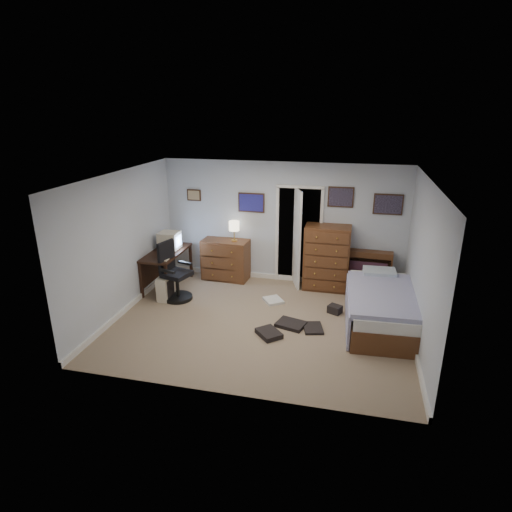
{
  "coord_description": "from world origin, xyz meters",
  "views": [
    {
      "loc": [
        1.42,
        -6.43,
        3.54
      ],
      "look_at": [
        -0.16,
        0.3,
        1.1
      ],
      "focal_mm": 30.0,
      "sensor_mm": 36.0,
      "label": 1
    }
  ],
  "objects": [
    {
      "name": "table_lamp",
      "position": [
        -0.97,
        1.77,
        1.17
      ],
      "size": [
        0.23,
        0.23,
        0.42
      ],
      "rotation": [
        0.0,
        0.0,
        -0.07
      ],
      "color": "gold",
      "rests_on": "low_dresser"
    },
    {
      "name": "keyboard",
      "position": [
        -2.02,
        0.72,
        0.78
      ],
      "size": [
        0.15,
        0.41,
        0.02
      ],
      "primitive_type": "cube",
      "rotation": [
        0.0,
        0.0,
        -0.0
      ],
      "color": "beige",
      "rests_on": "computer_desk"
    },
    {
      "name": "crt_monitor",
      "position": [
        -2.18,
        1.22,
        0.95
      ],
      "size": [
        0.4,
        0.37,
        0.37
      ],
      "rotation": [
        0.0,
        0.0,
        -0.0
      ],
      "color": "beige",
      "rests_on": "computer_desk"
    },
    {
      "name": "bed",
      "position": [
        1.98,
        0.41,
        0.33
      ],
      "size": [
        1.22,
        2.16,
        0.69
      ],
      "rotation": [
        0.0,
        0.0,
        0.05
      ],
      "color": "brown",
      "rests_on": "floor"
    },
    {
      "name": "pc_tower",
      "position": [
        -2.0,
        0.52,
        0.23
      ],
      "size": [
        0.21,
        0.43,
        0.46
      ],
      "rotation": [
        0.0,
        0.0,
        -0.0
      ],
      "color": "beige",
      "rests_on": "floor"
    },
    {
      "name": "media_stack",
      "position": [
        -2.32,
        2.11,
        0.44
      ],
      "size": [
        0.18,
        0.18,
        0.88
      ],
      "primitive_type": "cube",
      "rotation": [
        0.0,
        0.0,
        0.05
      ],
      "color": "maroon",
      "rests_on": "floor"
    },
    {
      "name": "computer_desk",
      "position": [
        -2.29,
        1.07,
        0.59
      ],
      "size": [
        0.61,
        1.32,
        0.76
      ],
      "rotation": [
        0.0,
        0.0,
        -0.0
      ],
      "color": "black",
      "rests_on": "floor"
    },
    {
      "name": "doorway",
      "position": [
        0.35,
        2.27,
        1.0
      ],
      "size": [
        0.96,
        1.12,
        2.05
      ],
      "color": "black",
      "rests_on": "floor"
    },
    {
      "name": "headboard_bookcase",
      "position": [
        1.79,
        1.86,
        0.43
      ],
      "size": [
        0.92,
        0.28,
        0.82
      ],
      "rotation": [
        0.0,
        0.0,
        -0.05
      ],
      "color": "brown",
      "rests_on": "floor"
    },
    {
      "name": "low_dresser",
      "position": [
        -1.17,
        1.77,
        0.43
      ],
      "size": [
        1.0,
        0.55,
        0.86
      ],
      "primitive_type": "cube",
      "rotation": [
        0.0,
        0.0,
        -0.07
      ],
      "color": "brown",
      "rests_on": "floor"
    },
    {
      "name": "office_chair",
      "position": [
        -1.83,
        0.58,
        0.44
      ],
      "size": [
        0.68,
        0.68,
        1.13
      ],
      "rotation": [
        0.0,
        0.0,
        -0.29
      ],
      "color": "black",
      "rests_on": "floor"
    },
    {
      "name": "floor",
      "position": [
        0.0,
        0.0,
        -0.01
      ],
      "size": [
        5.0,
        4.0,
        0.02
      ],
      "primitive_type": "cube",
      "color": "gray",
      "rests_on": "ground"
    },
    {
      "name": "tall_dresser",
      "position": [
        0.96,
        1.75,
        0.66
      ],
      "size": [
        0.89,
        0.53,
        1.31
      ],
      "primitive_type": "cube",
      "rotation": [
        0.0,
        0.0,
        0.0
      ],
      "color": "brown",
      "rests_on": "floor"
    },
    {
      "name": "wall_posters",
      "position": [
        0.57,
        1.98,
        1.75
      ],
      "size": [
        4.38,
        0.04,
        0.6
      ],
      "color": "#331E11",
      "rests_on": "floor"
    },
    {
      "name": "floor_clutter",
      "position": [
        0.53,
        0.11,
        0.04
      ],
      "size": [
        1.54,
        1.76,
        0.14
      ],
      "rotation": [
        0.0,
        0.0,
        -0.43
      ],
      "color": "black",
      "rests_on": "floor"
    }
  ]
}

